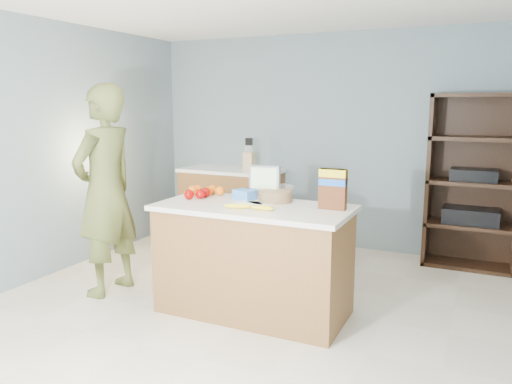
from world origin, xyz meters
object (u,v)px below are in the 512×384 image
at_px(shelving_unit, 473,185).
at_px(person, 105,191).
at_px(cereal_box, 333,186).
at_px(tv, 265,180).
at_px(counter_peninsula, 253,264).

distance_m(shelving_unit, person, 3.66).
xyz_separation_m(person, cereal_box, (2.00, 0.26, 0.14)).
height_order(shelving_unit, tv, shelving_unit).
bearing_deg(person, shelving_unit, 129.14).
bearing_deg(cereal_box, tv, 164.12).
distance_m(counter_peninsula, person, 1.49).
bearing_deg(shelving_unit, counter_peninsula, -127.11).
distance_m(shelving_unit, tv, 2.37).
xyz_separation_m(counter_peninsula, tv, (-0.04, 0.31, 0.64)).
bearing_deg(cereal_box, counter_peninsula, -168.54).
relative_size(counter_peninsula, shelving_unit, 0.87).
xyz_separation_m(shelving_unit, person, (-2.93, -2.19, 0.07)).
xyz_separation_m(counter_peninsula, cereal_box, (0.61, 0.12, 0.67)).
distance_m(shelving_unit, cereal_box, 2.15).
height_order(counter_peninsula, cereal_box, cereal_box).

